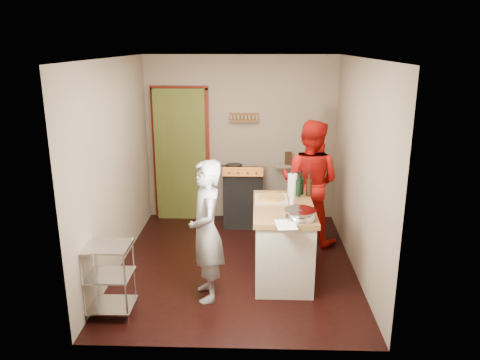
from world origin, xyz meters
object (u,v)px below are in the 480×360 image
Objects in this scene: island at (283,239)px; person_stripe at (206,231)px; person_red at (310,182)px; stove at (243,197)px; wire_shelving at (109,276)px.

person_stripe is at bearing -149.28° from island.
stove is at bearing -8.17° from person_red.
person_red reaches higher than island.
island is at bearing 106.92° from person_stripe.
person_stripe is (0.98, 0.39, 0.36)m from wire_shelving.
stove is 1.80m from island.
person_stripe reaches higher than wire_shelving.
stove is at bearing 107.07° from island.
person_stripe is (-0.87, -0.52, 0.31)m from island.
person_red is at bearing 127.37° from person_stripe.
stove is 2.29m from person_stripe.
stove is at bearing 63.15° from wire_shelving.
person_red is (1.30, 1.61, 0.09)m from person_stripe.
wire_shelving is 1.12m from person_stripe.
person_stripe is at bearing 21.42° from wire_shelving.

